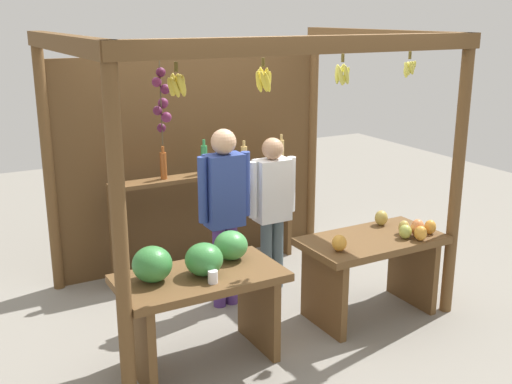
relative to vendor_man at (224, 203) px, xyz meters
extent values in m
plane|color=gray|center=(0.20, 0.03, -0.95)|extent=(12.00, 12.00, 0.00)
cylinder|color=brown|center=(-1.22, -1.04, 0.23)|extent=(0.10, 0.10, 2.36)
cylinder|color=brown|center=(1.63, -1.04, 0.23)|extent=(0.10, 0.10, 2.36)
cylinder|color=brown|center=(-1.22, 1.09, 0.23)|extent=(0.10, 0.10, 2.36)
cylinder|color=brown|center=(1.63, 1.09, 0.23)|extent=(0.10, 0.10, 2.36)
cube|color=brown|center=(0.20, -1.04, 1.35)|extent=(2.96, 0.12, 0.12)
cube|color=brown|center=(-1.22, 0.03, 1.35)|extent=(0.12, 2.23, 0.12)
cube|color=brown|center=(1.63, 0.03, 1.35)|extent=(0.12, 2.23, 0.12)
cube|color=#52381E|center=(0.20, 1.11, 0.11)|extent=(2.86, 0.04, 2.13)
cylinder|color=brown|center=(1.20, -0.85, 1.24)|extent=(0.02, 0.02, 0.06)
ellipsoid|color=#D1CC4C|center=(1.25, -0.84, 1.15)|extent=(0.04, 0.07, 0.11)
ellipsoid|color=#D1CC4C|center=(1.22, -0.82, 1.13)|extent=(0.07, 0.06, 0.12)
ellipsoid|color=#D1CC4C|center=(1.20, -0.82, 1.14)|extent=(0.08, 0.05, 0.12)
ellipsoid|color=#D1CC4C|center=(1.18, -0.84, 1.12)|extent=(0.05, 0.05, 0.11)
ellipsoid|color=#D1CC4C|center=(1.18, -0.86, 1.14)|extent=(0.05, 0.07, 0.12)
ellipsoid|color=#D1CC4C|center=(1.20, -0.87, 1.15)|extent=(0.07, 0.04, 0.11)
ellipsoid|color=#D1CC4C|center=(1.22, -0.86, 1.15)|extent=(0.06, 0.06, 0.12)
cylinder|color=brown|center=(-0.15, -0.93, 1.24)|extent=(0.02, 0.02, 0.06)
ellipsoid|color=yellow|center=(-0.11, -0.93, 1.12)|extent=(0.04, 0.08, 0.15)
ellipsoid|color=yellow|center=(-0.12, -0.91, 1.14)|extent=(0.05, 0.06, 0.15)
ellipsoid|color=yellow|center=(-0.15, -0.88, 1.13)|extent=(0.06, 0.04, 0.15)
ellipsoid|color=yellow|center=(-0.17, -0.90, 1.14)|extent=(0.06, 0.05, 0.15)
ellipsoid|color=yellow|center=(-0.18, -0.92, 1.13)|extent=(0.06, 0.09, 0.15)
ellipsoid|color=yellow|center=(-0.19, -0.94, 1.12)|extent=(0.05, 0.07, 0.15)
ellipsoid|color=yellow|center=(-0.17, -0.97, 1.12)|extent=(0.07, 0.05, 0.15)
ellipsoid|color=yellow|center=(-0.14, -0.97, 1.12)|extent=(0.08, 0.05, 0.15)
ellipsoid|color=yellow|center=(-0.13, -0.95, 1.13)|extent=(0.07, 0.08, 0.15)
cylinder|color=brown|center=(0.56, -0.84, 1.24)|extent=(0.02, 0.02, 0.06)
ellipsoid|color=#D1CC4C|center=(0.60, -0.84, 1.11)|extent=(0.04, 0.09, 0.15)
ellipsoid|color=#D1CC4C|center=(0.57, -0.81, 1.13)|extent=(0.09, 0.05, 0.15)
ellipsoid|color=#D1CC4C|center=(0.53, -0.82, 1.13)|extent=(0.06, 0.07, 0.15)
ellipsoid|color=#D1CC4C|center=(0.53, -0.87, 1.12)|extent=(0.06, 0.06, 0.15)
ellipsoid|color=#D1CC4C|center=(0.57, -0.88, 1.13)|extent=(0.07, 0.04, 0.15)
cylinder|color=brown|center=(-0.80, -0.98, 1.24)|extent=(0.02, 0.02, 0.06)
ellipsoid|color=gold|center=(-0.76, -0.98, 1.14)|extent=(0.04, 0.06, 0.12)
ellipsoid|color=gold|center=(-0.77, -0.96, 1.14)|extent=(0.05, 0.06, 0.13)
ellipsoid|color=gold|center=(-0.79, -0.96, 1.14)|extent=(0.06, 0.04, 0.13)
ellipsoid|color=gold|center=(-0.81, -0.96, 1.15)|extent=(0.05, 0.05, 0.13)
ellipsoid|color=gold|center=(-0.82, -0.97, 1.13)|extent=(0.05, 0.06, 0.13)
ellipsoid|color=gold|center=(-0.84, -1.00, 1.13)|extent=(0.05, 0.08, 0.13)
ellipsoid|color=gold|center=(-0.82, -1.02, 1.12)|extent=(0.07, 0.06, 0.13)
ellipsoid|color=gold|center=(-0.78, -1.02, 1.14)|extent=(0.07, 0.04, 0.13)
ellipsoid|color=gold|center=(-0.76, -1.01, 1.12)|extent=(0.06, 0.07, 0.13)
cylinder|color=#4C422D|center=(-0.82, -0.76, 1.00)|extent=(0.01, 0.01, 0.55)
sphere|color=#47142D|center=(-0.81, -0.75, 1.19)|extent=(0.06, 0.06, 0.06)
sphere|color=#601E42|center=(-0.84, -0.76, 1.13)|extent=(0.06, 0.06, 0.06)
sphere|color=#511938|center=(-0.79, -0.77, 1.09)|extent=(0.07, 0.07, 0.07)
sphere|color=#601E42|center=(-0.79, -0.73, 0.99)|extent=(0.07, 0.07, 0.07)
sphere|color=#511938|center=(-0.84, -0.75, 0.95)|extent=(0.06, 0.06, 0.06)
sphere|color=#601E42|center=(-0.79, -0.78, 0.91)|extent=(0.07, 0.07, 0.07)
sphere|color=#47142D|center=(-0.81, -0.73, 0.83)|extent=(0.06, 0.06, 0.06)
cube|color=brown|center=(-0.58, -0.77, -0.27)|extent=(1.20, 0.64, 0.06)
cube|color=brown|center=(-1.06, -0.77, -0.63)|extent=(0.06, 0.58, 0.65)
cube|color=brown|center=(-0.10, -0.77, -0.63)|extent=(0.06, 0.58, 0.65)
ellipsoid|color=#429347|center=(-0.26, -0.62, -0.13)|extent=(0.35, 0.35, 0.22)
ellipsoid|color=#38843D|center=(-0.92, -0.72, -0.12)|extent=(0.37, 0.37, 0.25)
ellipsoid|color=#38843D|center=(-0.56, -0.80, -0.13)|extent=(0.39, 0.39, 0.24)
cylinder|color=white|center=(-0.56, -0.95, -0.20)|extent=(0.07, 0.07, 0.09)
cube|color=brown|center=(0.99, -0.77, -0.27)|extent=(1.20, 0.64, 0.06)
cube|color=brown|center=(0.51, -0.77, -0.63)|extent=(0.06, 0.58, 0.65)
cube|color=brown|center=(1.47, -0.77, -0.63)|extent=(0.06, 0.58, 0.65)
ellipsoid|color=#B79E47|center=(1.26, -0.56, -0.18)|extent=(0.14, 0.14, 0.13)
ellipsoid|color=#E07F47|center=(1.34, -0.93, -0.17)|extent=(0.15, 0.15, 0.15)
ellipsoid|color=#B79E47|center=(1.28, -0.83, -0.19)|extent=(0.12, 0.12, 0.12)
ellipsoid|color=#A8B24C|center=(1.21, -0.92, -0.18)|extent=(0.13, 0.13, 0.12)
ellipsoid|color=gold|center=(1.29, -1.02, -0.18)|extent=(0.13, 0.13, 0.12)
ellipsoid|color=gold|center=(1.47, -0.94, -0.18)|extent=(0.13, 0.13, 0.12)
ellipsoid|color=gold|center=(0.56, -0.89, -0.18)|extent=(0.16, 0.16, 0.13)
cube|color=brown|center=(-0.73, 0.82, -0.45)|extent=(0.05, 0.20, 1.00)
cube|color=brown|center=(1.13, 0.82, -0.45)|extent=(0.05, 0.20, 1.00)
cube|color=brown|center=(0.20, 0.82, 0.03)|extent=(1.86, 0.22, 0.04)
cylinder|color=#994C1E|center=(-0.66, 0.82, 0.19)|extent=(0.08, 0.08, 0.28)
cylinder|color=#994C1E|center=(-0.66, 0.82, 0.36)|extent=(0.04, 0.04, 0.06)
cylinder|color=#994C1E|center=(-0.23, 0.82, 0.18)|extent=(0.06, 0.06, 0.25)
cylinder|color=#994C1E|center=(-0.23, 0.82, 0.33)|extent=(0.03, 0.03, 0.06)
cylinder|color=#338C4C|center=(0.19, 0.82, 0.19)|extent=(0.06, 0.06, 0.28)
cylinder|color=#338C4C|center=(0.19, 0.82, 0.36)|extent=(0.03, 0.03, 0.06)
cylinder|color=#D8B266|center=(0.63, 0.82, 0.16)|extent=(0.06, 0.06, 0.22)
cylinder|color=#D8B266|center=(0.63, 0.82, 0.30)|extent=(0.03, 0.03, 0.06)
cylinder|color=#D8B266|center=(1.07, 0.82, 0.17)|extent=(0.06, 0.06, 0.25)
cylinder|color=#D8B266|center=(1.07, 0.82, 0.33)|extent=(0.03, 0.03, 0.06)
cylinder|color=#4D2F77|center=(-0.06, 0.00, -0.58)|extent=(0.11, 0.11, 0.74)
cylinder|color=#4D2F77|center=(0.06, 0.00, -0.58)|extent=(0.11, 0.11, 0.74)
cube|color=#2D428C|center=(0.00, 0.00, 0.11)|extent=(0.32, 0.19, 0.63)
cylinder|color=#2D428C|center=(-0.20, 0.00, 0.14)|extent=(0.08, 0.08, 0.57)
cylinder|color=#2D428C|center=(0.20, 0.00, 0.14)|extent=(0.08, 0.08, 0.57)
sphere|color=tan|center=(0.00, 0.00, 0.53)|extent=(0.22, 0.22, 0.22)
cylinder|color=#4B5C62|center=(0.48, 0.10, -0.61)|extent=(0.11, 0.11, 0.68)
cylinder|color=#4B5C62|center=(0.60, 0.10, -0.61)|extent=(0.11, 0.11, 0.68)
cube|color=white|center=(0.54, 0.10, 0.01)|extent=(0.32, 0.19, 0.57)
cylinder|color=white|center=(0.34, 0.10, 0.04)|extent=(0.08, 0.08, 0.51)
cylinder|color=white|center=(0.74, 0.10, 0.04)|extent=(0.08, 0.08, 0.51)
sphere|color=tan|center=(0.54, 0.10, 0.40)|extent=(0.20, 0.20, 0.20)
camera|label=1|loc=(-2.25, -4.59, 1.56)|focal=43.89mm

